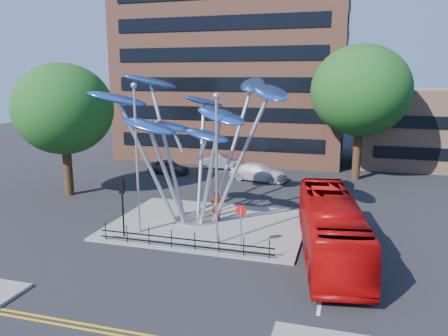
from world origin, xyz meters
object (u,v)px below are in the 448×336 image
(tree_left, at_px, (63,109))
(street_lamp_left, at_px, (136,146))
(parked_car_right, at_px, (259,172))
(red_bus, at_px, (330,227))
(leaf_sculpture, at_px, (194,116))
(parked_car_mid, at_px, (223,162))
(no_entry_sign_island, at_px, (241,220))
(street_lamp_right, at_px, (217,156))
(tree_right, at_px, (361,91))
(pedestrian, at_px, (216,206))
(parked_car_left, at_px, (168,167))
(traffic_light_island, at_px, (122,195))

(tree_left, xyz_separation_m, street_lamp_left, (9.50, -6.50, -1.44))
(street_lamp_left, distance_m, parked_car_right, 16.64)
(street_lamp_left, height_order, red_bus, street_lamp_left)
(leaf_sculpture, xyz_separation_m, parked_car_mid, (-2.89, 16.32, -6.18))
(leaf_sculpture, relative_size, red_bus, 1.12)
(no_entry_sign_island, bearing_deg, street_lamp_right, 162.13)
(tree_right, relative_size, no_entry_sign_island, 4.94)
(pedestrian, distance_m, parked_car_mid, 16.82)
(pedestrian, xyz_separation_m, parked_car_left, (-8.77, 12.57, -0.42))
(tree_right, xyz_separation_m, street_lamp_left, (-12.50, -18.50, -2.68))
(tree_right, distance_m, parked_car_right, 11.56)
(no_entry_sign_island, distance_m, parked_car_right, 16.67)
(street_lamp_left, height_order, pedestrian, street_lamp_left)
(tree_right, height_order, traffic_light_island, tree_right)
(leaf_sculpture, height_order, traffic_light_island, leaf_sculpture)
(red_bus, bearing_deg, traffic_light_island, 174.87)
(pedestrian, xyz_separation_m, parked_car_right, (0.23, 12.24, -0.34))
(tree_right, xyz_separation_m, leaf_sculpture, (-10.07, -15.32, -1.16))
(tree_left, xyz_separation_m, parked_car_mid, (9.04, 13.00, -6.11))
(street_lamp_left, bearing_deg, tree_right, 55.95)
(tree_right, distance_m, leaf_sculpture, 18.37)
(no_entry_sign_island, xyz_separation_m, red_bus, (4.60, 0.81, -0.24))
(tree_right, height_order, street_lamp_right, tree_right)
(tree_right, bearing_deg, pedestrian, -119.67)
(parked_car_left, bearing_deg, leaf_sculpture, -144.78)
(street_lamp_right, bearing_deg, tree_right, 68.46)
(red_bus, distance_m, parked_car_right, 17.19)
(tree_left, distance_m, street_lamp_left, 11.60)
(tree_left, height_order, no_entry_sign_island, tree_left)
(street_lamp_right, bearing_deg, traffic_light_island, -174.81)
(no_entry_sign_island, xyz_separation_m, pedestrian, (-2.69, 4.22, -0.71))
(tree_left, xyz_separation_m, pedestrian, (13.31, -3.27, -5.69))
(pedestrian, bearing_deg, tree_right, -136.30)
(pedestrian, relative_size, parked_car_left, 0.47)
(leaf_sculpture, relative_size, parked_car_left, 3.16)
(street_lamp_right, xyz_separation_m, pedestrian, (-1.19, 3.73, -3.99))
(red_bus, relative_size, pedestrian, 5.94)
(leaf_sculpture, height_order, parked_car_right, leaf_sculpture)
(tree_right, xyz_separation_m, parked_car_left, (-17.46, -2.69, -7.35))
(tree_left, height_order, traffic_light_island, tree_left)
(pedestrian, bearing_deg, parked_car_right, -107.73)
(tree_right, bearing_deg, parked_car_right, -160.32)
(street_lamp_right, xyz_separation_m, parked_car_right, (-0.96, 15.97, -4.33))
(leaf_sculpture, height_order, street_lamp_left, leaf_sculpture)
(parked_car_mid, relative_size, parked_car_right, 0.79)
(no_entry_sign_island, bearing_deg, tree_left, 154.93)
(tree_right, height_order, parked_car_left, tree_right)
(parked_car_right, bearing_deg, street_lamp_left, 175.07)
(pedestrian, distance_m, parked_car_left, 15.33)
(leaf_sculpture, height_order, parked_car_mid, leaf_sculpture)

